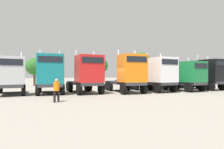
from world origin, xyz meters
TOP-DOWN VIEW (x-y plane):
  - ground at (0.00, 0.00)m, footprint 200.00×200.00m
  - semi_truck_silver at (-10.89, 1.72)m, footprint 3.35×6.10m
  - semi_truck_teal at (-7.36, 1.65)m, footprint 2.70×5.77m
  - semi_truck_red at (-3.83, 1.26)m, footprint 3.36×6.42m
  - semi_truck_orange at (0.44, 0.60)m, footprint 2.79×6.55m
  - semi_truck_white at (4.09, 1.01)m, footprint 3.45×6.70m
  - semi_truck_green at (7.79, 0.85)m, footprint 3.72×6.35m
  - semi_truck_black at (11.51, 1.57)m, footprint 3.51×6.14m
  - visitor_in_hivis at (-6.83, -4.17)m, footprint 0.53×0.53m
  - oak_far_left at (-10.32, 17.53)m, footprint 2.97×2.97m
  - oak_far_centre at (1.01, 16.66)m, footprint 2.99×2.99m
  - oak_far_right at (10.24, 18.62)m, footprint 4.09×4.09m

SIDE VIEW (x-z plane):
  - ground at x=0.00m, z-range 0.00..0.00m
  - visitor_in_hivis at x=-6.83m, z-range 0.13..1.77m
  - semi_truck_green at x=7.79m, z-range -0.24..3.76m
  - semi_truck_silver at x=-10.89m, z-range -0.24..3.87m
  - semi_truck_white at x=4.09m, z-range -0.22..4.13m
  - semi_truck_red at x=-3.83m, z-range -0.23..4.15m
  - semi_truck_black at x=11.51m, z-range -0.21..4.15m
  - semi_truck_orange at x=0.44m, z-range -0.24..4.27m
  - semi_truck_teal at x=-7.36m, z-range -0.19..4.23m
  - oak_far_left at x=-10.32m, z-range 0.90..5.72m
  - oak_far_centre at x=1.01m, z-range 1.02..6.12m
  - oak_far_right at x=10.24m, z-range 1.24..7.83m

